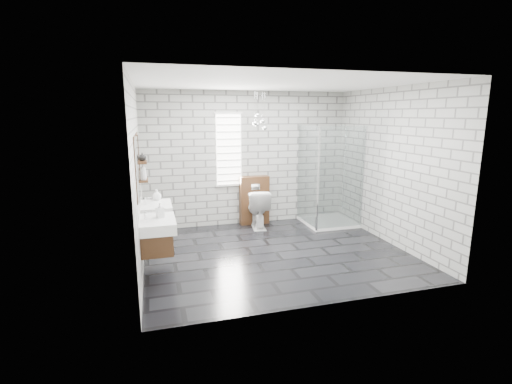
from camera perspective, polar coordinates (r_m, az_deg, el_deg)
name	(u,v)px	position (r m, az deg, el deg)	size (l,w,h in m)	color
floor	(276,253)	(6.23, 3.04, -9.32)	(4.20, 3.60, 0.02)	black
ceiling	(278,83)	(5.83, 3.34, 16.46)	(4.20, 3.60, 0.02)	white
wall_back	(248,159)	(7.60, -1.27, 5.13)	(4.20, 0.02, 2.70)	#A3A39E
wall_front	(329,195)	(4.24, 11.15, -0.49)	(4.20, 0.02, 2.70)	#A3A39E
wall_left	(137,178)	(5.57, -17.82, 2.09)	(0.02, 3.60, 2.70)	#A3A39E
wall_right	(392,167)	(6.86, 20.13, 3.68)	(0.02, 3.60, 2.70)	#A3A39E
vanity_left	(155,226)	(5.24, -15.34, -5.03)	(0.47, 0.70, 1.57)	#492C16
vanity_right	(154,210)	(6.10, -15.46, -2.65)	(0.47, 0.70, 1.57)	#492C16
shelf_lower	(143,180)	(5.52, -16.99, 1.75)	(0.14, 0.30, 0.03)	#492C16
shelf_upper	(142,162)	(5.49, -17.16, 4.42)	(0.14, 0.30, 0.03)	#492C16
window	(229,150)	(7.46, -4.22, 6.52)	(0.56, 0.05, 1.48)	white
cistern_panel	(254,200)	(7.67, -0.27, -1.26)	(0.60, 0.20, 1.00)	#492C16
flush_plate	(256,187)	(7.51, -0.06, 0.80)	(0.18, 0.01, 0.12)	silver
shower_enclosure	(327,201)	(7.69, 10.85, -1.41)	(1.00, 1.00, 2.03)	white
pendant_cluster	(259,122)	(7.14, 0.49, 10.73)	(0.30, 0.25, 0.76)	silver
toilet	(258,208)	(7.46, 0.25, -2.52)	(0.43, 0.76, 0.77)	white
soap_bottle_a	(160,210)	(5.25, -14.57, -2.72)	(0.09, 0.09, 0.20)	#B2B2B2
soap_bottle_b	(157,195)	(6.33, -15.02, -0.39)	(0.14, 0.14, 0.18)	#B2B2B2
soap_bottle_c	(143,172)	(5.43, -16.98, 3.02)	(0.09, 0.09, 0.24)	#B2B2B2
vase	(142,157)	(5.51, -17.09, 5.21)	(0.11, 0.11, 0.11)	#B2B2B2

